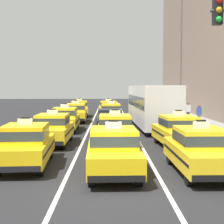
# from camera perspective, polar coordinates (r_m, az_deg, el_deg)

# --- Properties ---
(ground_plane) EXTENTS (160.00, 160.00, 0.00)m
(ground_plane) POSITION_cam_1_polar(r_m,az_deg,el_deg) (10.69, 0.20, -12.81)
(ground_plane) COLOR #232326
(lane_stripe_left_center) EXTENTS (0.14, 80.00, 0.01)m
(lane_stripe_left_center) POSITION_cam_1_polar(r_m,az_deg,el_deg) (30.42, -3.31, -1.73)
(lane_stripe_left_center) COLOR silver
(lane_stripe_left_center) RESTS_ON ground
(lane_stripe_center_right) EXTENTS (0.14, 80.00, 0.01)m
(lane_stripe_center_right) POSITION_cam_1_polar(r_m,az_deg,el_deg) (30.43, 2.72, -1.72)
(lane_stripe_center_right) COLOR silver
(lane_stripe_center_right) RESTS_ON ground
(sidewalk_curb) EXTENTS (4.00, 90.00, 0.15)m
(sidewalk_curb) POSITION_cam_1_polar(r_m,az_deg,el_deg) (26.45, 15.57, -2.61)
(sidewalk_curb) COLOR gray
(sidewalk_curb) RESTS_ON ground
(taxi_left_nearest) EXTENTS (2.07, 4.66, 1.96)m
(taxi_left_nearest) POSITION_cam_1_polar(r_m,az_deg,el_deg) (13.97, -13.99, -5.20)
(taxi_left_nearest) COLOR black
(taxi_left_nearest) RESTS_ON ground
(taxi_left_second) EXTENTS (1.82, 4.56, 1.96)m
(taxi_left_second) POSITION_cam_1_polar(r_m,az_deg,el_deg) (18.97, -9.71, -2.69)
(taxi_left_second) COLOR black
(taxi_left_second) RESTS_ON ground
(taxi_left_third) EXTENTS (1.89, 4.59, 1.96)m
(taxi_left_third) POSITION_cam_1_polar(r_m,az_deg,el_deg) (24.72, -7.77, -1.08)
(taxi_left_third) COLOR black
(taxi_left_third) RESTS_ON ground
(taxi_left_fourth) EXTENTS (1.97, 4.62, 1.96)m
(taxi_left_fourth) POSITION_cam_1_polar(r_m,az_deg,el_deg) (30.70, -5.97, -0.05)
(taxi_left_fourth) COLOR black
(taxi_left_fourth) RESTS_ON ground
(taxi_left_fifth) EXTENTS (2.10, 4.67, 1.96)m
(taxi_left_fifth) POSITION_cam_1_polar(r_m,az_deg,el_deg) (36.26, -5.41, 0.60)
(taxi_left_fifth) COLOR black
(taxi_left_fifth) RESTS_ON ground
(taxi_center_nearest) EXTENTS (1.94, 4.61, 1.96)m
(taxi_center_nearest) POSITION_cam_1_polar(r_m,az_deg,el_deg) (12.39, 0.21, -6.27)
(taxi_center_nearest) COLOR black
(taxi_center_nearest) RESTS_ON ground
(taxi_center_second) EXTENTS (1.85, 4.57, 1.96)m
(taxi_center_second) POSITION_cam_1_polar(r_m,az_deg,el_deg) (18.16, 0.47, -2.93)
(taxi_center_second) COLOR black
(taxi_center_second) RESTS_ON ground
(sedan_center_third) EXTENTS (1.94, 4.37, 1.58)m
(sedan_center_third) POSITION_cam_1_polar(r_m,az_deg,el_deg) (23.98, -0.41, -1.28)
(sedan_center_third) COLOR black
(sedan_center_third) RESTS_ON ground
(taxi_center_fourth) EXTENTS (1.83, 4.57, 1.96)m
(taxi_center_fourth) POSITION_cam_1_polar(r_m,az_deg,el_deg) (29.86, -0.17, -0.14)
(taxi_center_fourth) COLOR black
(taxi_center_fourth) RESTS_ON ground
(taxi_center_fifth) EXTENTS (2.09, 4.66, 1.96)m
(taxi_center_fifth) POSITION_cam_1_polar(r_m,az_deg,el_deg) (35.41, -0.60, 0.53)
(taxi_center_fifth) COLOR black
(taxi_center_fifth) RESTS_ON ground
(sedan_center_sixth) EXTENTS (1.89, 4.35, 1.58)m
(sedan_center_sixth) POSITION_cam_1_polar(r_m,az_deg,el_deg) (40.82, -0.54, 0.97)
(sedan_center_sixth) COLOR black
(sedan_center_sixth) RESTS_ON ground
(taxi_right_nearest) EXTENTS (1.89, 4.59, 1.96)m
(taxi_right_nearest) POSITION_cam_1_polar(r_m,az_deg,el_deg) (12.85, 14.28, -6.02)
(taxi_right_nearest) COLOR black
(taxi_right_nearest) RESTS_ON ground
(taxi_right_second) EXTENTS (2.12, 4.67, 1.96)m
(taxi_right_second) POSITION_cam_1_polar(r_m,az_deg,el_deg) (17.97, 10.79, -3.08)
(taxi_right_second) COLOR black
(taxi_right_second) RESTS_ON ground
(bus_right_third) EXTENTS (2.86, 11.27, 3.22)m
(bus_right_third) POSITION_cam_1_polar(r_m,az_deg,el_deg) (26.77, 6.47, 1.35)
(bus_right_third) COLOR black
(bus_right_third) RESTS_ON ground
(sedan_right_fourth) EXTENTS (1.90, 4.35, 1.58)m
(sedan_right_fourth) POSITION_cam_1_polar(r_m,az_deg,el_deg) (35.11, 5.06, 0.44)
(sedan_right_fourth) COLOR black
(sedan_right_fourth) RESTS_ON ground
(pedestrian_near_crosswalk) EXTENTS (0.36, 0.24, 1.70)m
(pedestrian_near_crosswalk) POSITION_cam_1_polar(r_m,az_deg,el_deg) (29.40, 12.44, -0.05)
(pedestrian_near_crosswalk) COLOR #23232D
(pedestrian_near_crosswalk) RESTS_ON sidewalk_curb
(pedestrian_mid_block) EXTENTS (0.36, 0.24, 1.61)m
(pedestrian_mid_block) POSITION_cam_1_polar(r_m,az_deg,el_deg) (27.57, 14.15, -0.45)
(pedestrian_mid_block) COLOR slate
(pedestrian_mid_block) RESTS_ON sidewalk_curb
(fire_hydrant) EXTENTS (0.36, 0.22, 0.73)m
(fire_hydrant) POSITION_cam_1_polar(r_m,az_deg,el_deg) (19.01, 17.30, -3.81)
(fire_hydrant) COLOR red
(fire_hydrant) RESTS_ON sidewalk_curb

